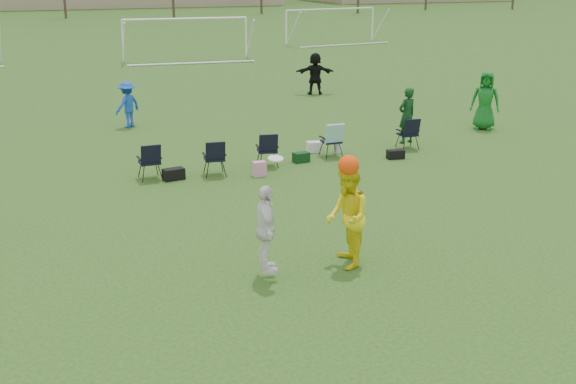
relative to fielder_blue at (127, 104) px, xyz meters
name	(u,v)px	position (x,y,z in m)	size (l,w,h in m)	color
ground	(371,277)	(2.12, -14.36, -0.80)	(260.00, 260.00, 0.00)	#264B17
fielder_blue	(127,104)	(0.00, 0.00, 0.00)	(1.03, 0.59, 1.59)	blue
fielder_green_far	(485,100)	(11.38, -4.61, 0.20)	(0.97, 0.63, 1.98)	#12661E
fielder_black	(315,73)	(8.67, 3.93, 0.11)	(1.68, 0.53, 1.81)	black
center_contest	(324,219)	(1.46, -13.73, 0.19)	(2.33, 1.10, 2.26)	white
sideline_setup	(305,142)	(4.05, -6.40, -0.25)	(8.65, 2.19, 1.87)	#0E3616
goal_mid	(185,27)	(6.12, 17.64, 1.13)	(7.40, 0.63, 2.46)	white
goal_right	(331,16)	(18.12, 23.64, 1.13)	(7.35, 1.14, 2.46)	white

